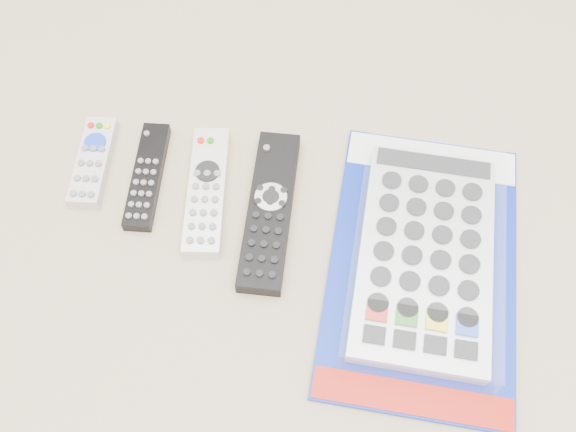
# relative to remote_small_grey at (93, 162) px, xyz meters

# --- Properties ---
(remote_small_grey) EXTENTS (0.05, 0.14, 0.02)m
(remote_small_grey) POSITION_rel_remote_small_grey_xyz_m (0.00, 0.00, 0.00)
(remote_small_grey) COLOR #B9B9BB
(remote_small_grey) RESTS_ON ground
(remote_slim_black) EXTENTS (0.04, 0.16, 0.02)m
(remote_slim_black) POSITION_rel_remote_small_grey_xyz_m (0.07, -0.01, -0.00)
(remote_slim_black) COLOR black
(remote_slim_black) RESTS_ON ground
(remote_silver_dvd) EXTENTS (0.06, 0.19, 0.02)m
(remote_silver_dvd) POSITION_rel_remote_small_grey_xyz_m (0.16, -0.03, 0.00)
(remote_silver_dvd) COLOR silver
(remote_silver_dvd) RESTS_ON ground
(remote_large_black) EXTENTS (0.06, 0.22, 0.02)m
(remote_large_black) POSITION_rel_remote_small_grey_xyz_m (0.24, -0.05, 0.00)
(remote_large_black) COLOR black
(remote_large_black) RESTS_ON ground
(jumbo_remote_packaged) EXTENTS (0.24, 0.38, 0.05)m
(jumbo_remote_packaged) POSITION_rel_remote_small_grey_xyz_m (0.43, -0.09, 0.01)
(jumbo_remote_packaged) COLOR #0E259D
(jumbo_remote_packaged) RESTS_ON ground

